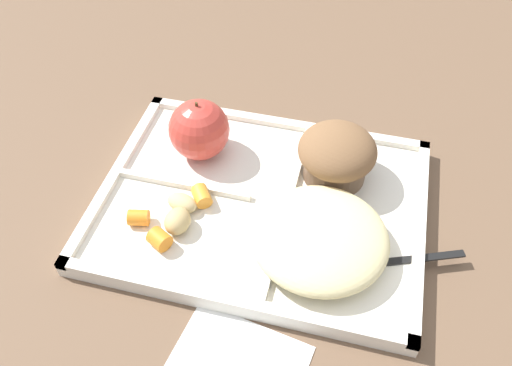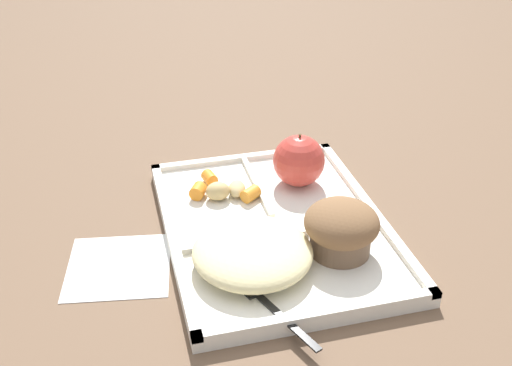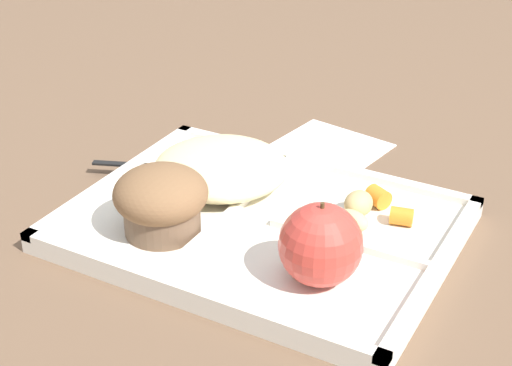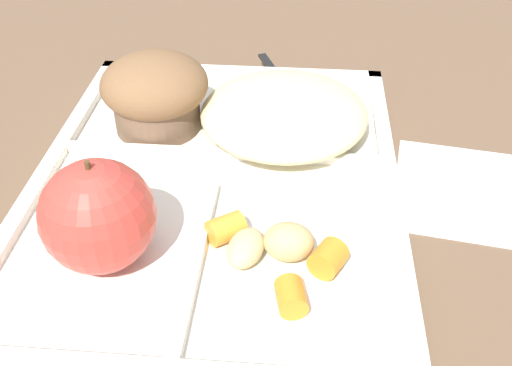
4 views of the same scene
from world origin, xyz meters
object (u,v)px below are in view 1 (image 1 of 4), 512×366
Objects in this scene: green_apple at (199,130)px; bran_muffin at (337,155)px; lunch_tray at (261,205)px; plastic_fork at (383,263)px.

green_apple reaches higher than bran_muffin.
green_apple is (-0.09, 0.06, 0.04)m from lunch_tray.
lunch_tray is 0.12m from green_apple.
green_apple is at bearing 154.60° from plastic_fork.
green_apple reaches higher than plastic_fork.
lunch_tray is at bearing -140.93° from bran_muffin.
green_apple is at bearing 180.00° from bran_muffin.
plastic_fork is at bearing -58.36° from bran_muffin.
green_apple is 0.54× the size of plastic_fork.
plastic_fork is at bearing -19.39° from lunch_tray.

